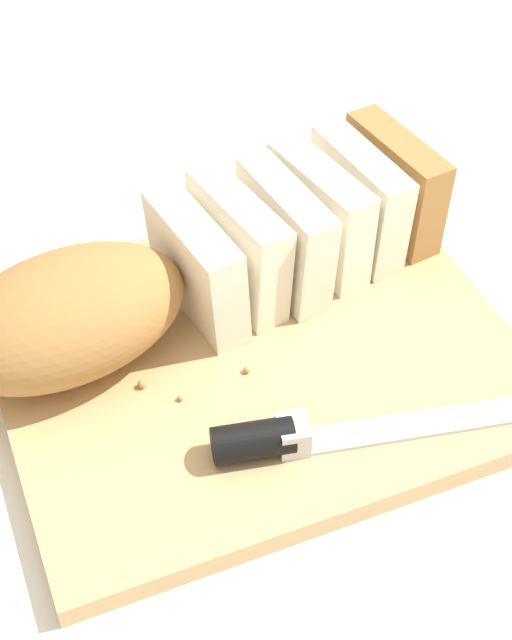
{
  "coord_description": "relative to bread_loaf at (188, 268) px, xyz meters",
  "views": [
    {
      "loc": [
        -0.2,
        -0.43,
        0.53
      ],
      "look_at": [
        0.0,
        0.0,
        0.05
      ],
      "focal_mm": 53.23,
      "sensor_mm": 36.0,
      "label": 1
    }
  ],
  "objects": [
    {
      "name": "crumb_near_knife",
      "position": [
        0.01,
        -0.08,
        -0.04
      ],
      "size": [
        0.01,
        0.01,
        0.01
      ],
      "primitive_type": "sphere",
      "color": "tan",
      "rests_on": "cutting_board"
    },
    {
      "name": "bread_knife",
      "position": [
        0.02,
        -0.15,
        -0.03
      ],
      "size": [
        0.27,
        0.09,
        0.03
      ],
      "rotation": [
        0.0,
        0.0,
        -0.24
      ],
      "color": "silver",
      "rests_on": "cutting_board"
    },
    {
      "name": "crumb_stray_left",
      "position": [
        -0.04,
        -0.08,
        -0.04
      ],
      "size": [
        0.0,
        0.0,
        0.0
      ],
      "primitive_type": "sphere",
      "color": "tan",
      "rests_on": "cutting_board"
    },
    {
      "name": "ground_plane",
      "position": [
        0.03,
        -0.06,
        -0.06
      ],
      "size": [
        3.0,
        3.0,
        0.0
      ],
      "primitive_type": "plane",
      "color": "silver"
    },
    {
      "name": "crumb_near_loaf",
      "position": [
        -0.06,
        -0.06,
        -0.04
      ],
      "size": [
        0.01,
        0.01,
        0.01
      ],
      "primitive_type": "sphere",
      "color": "tan",
      "rests_on": "cutting_board"
    },
    {
      "name": "cutting_board",
      "position": [
        0.03,
        -0.06,
        -0.05
      ],
      "size": [
        0.39,
        0.32,
        0.02
      ],
      "primitive_type": "cube",
      "rotation": [
        0.0,
        0.0,
        -0.05
      ],
      "color": "tan",
      "rests_on": "ground_plane"
    },
    {
      "name": "bread_loaf",
      "position": [
        0.0,
        0.0,
        0.0
      ],
      "size": [
        0.4,
        0.15,
        0.09
      ],
      "rotation": [
        0.0,
        0.0,
        0.11
      ],
      "color": "#A8753D",
      "rests_on": "cutting_board"
    },
    {
      "name": "crumb_stray_right",
      "position": [
        0.07,
        -0.05,
        -0.04
      ],
      "size": [
        0.0,
        0.0,
        0.0
      ],
      "primitive_type": "sphere",
      "color": "tan",
      "rests_on": "cutting_board"
    }
  ]
}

